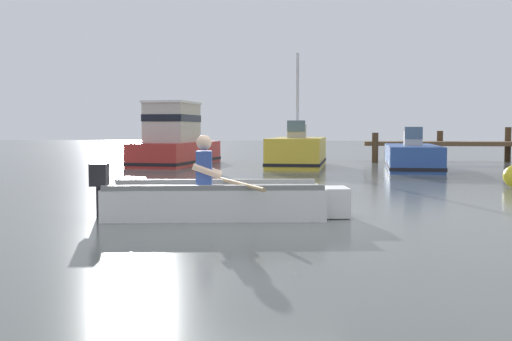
{
  "coord_description": "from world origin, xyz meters",
  "views": [
    {
      "loc": [
        1.38,
        -9.0,
        1.27
      ],
      "look_at": [
        -0.3,
        1.8,
        0.55
      ],
      "focal_mm": 44.02,
      "sensor_mm": 36.0,
      "label": 1
    }
  ],
  "objects_px": {
    "rowboat_with_person": "(220,200)",
    "moored_boat_yellow": "(298,153)",
    "moored_boat_red": "(175,142)",
    "moored_boat_blue": "(412,158)"
  },
  "relations": [
    {
      "from": "rowboat_with_person",
      "to": "moored_boat_yellow",
      "type": "distance_m",
      "value": 12.35
    },
    {
      "from": "moored_boat_red",
      "to": "moored_boat_blue",
      "type": "height_order",
      "value": "moored_boat_red"
    },
    {
      "from": "moored_boat_red",
      "to": "moored_boat_yellow",
      "type": "xyz_separation_m",
      "value": [
        4.4,
        -0.44,
        -0.34
      ]
    },
    {
      "from": "rowboat_with_person",
      "to": "moored_boat_blue",
      "type": "height_order",
      "value": "moored_boat_blue"
    },
    {
      "from": "moored_boat_yellow",
      "to": "moored_boat_blue",
      "type": "relative_size",
      "value": 0.91
    },
    {
      "from": "moored_boat_yellow",
      "to": "moored_boat_red",
      "type": "bearing_deg",
      "value": 174.34
    },
    {
      "from": "moored_boat_blue",
      "to": "rowboat_with_person",
      "type": "bearing_deg",
      "value": -107.87
    },
    {
      "from": "moored_boat_red",
      "to": "moored_boat_yellow",
      "type": "relative_size",
      "value": 1.17
    },
    {
      "from": "rowboat_with_person",
      "to": "moored_boat_red",
      "type": "xyz_separation_m",
      "value": [
        -4.35,
        12.78,
        0.56
      ]
    },
    {
      "from": "moored_boat_red",
      "to": "moored_boat_blue",
      "type": "xyz_separation_m",
      "value": [
        8.11,
        -1.13,
        -0.45
      ]
    }
  ]
}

